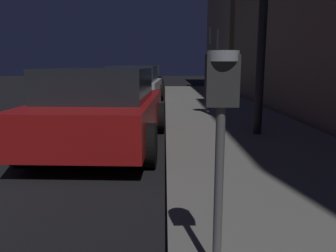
{
  "coord_description": "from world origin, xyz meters",
  "views": [
    {
      "loc": [
        3.98,
        -2.41,
        1.51
      ],
      "look_at": [
        4.01,
        0.76,
        0.91
      ],
      "focal_mm": 35.41,
      "sensor_mm": 36.0,
      "label": 1
    }
  ],
  "objects_px": {
    "car_silver": "(134,85)",
    "car_black": "(145,78)",
    "car_red": "(102,109)",
    "parking_meter": "(221,111)"
  },
  "relations": [
    {
      "from": "parking_meter",
      "to": "car_black",
      "type": "xyz_separation_m",
      "value": [
        -1.46,
        16.95,
        -0.51
      ]
    },
    {
      "from": "car_silver",
      "to": "car_black",
      "type": "xyz_separation_m",
      "value": [
        0.0,
        6.46,
        -0.0
      ]
    },
    {
      "from": "parking_meter",
      "to": "car_red",
      "type": "bearing_deg",
      "value": 110.02
    },
    {
      "from": "car_red",
      "to": "car_black",
      "type": "height_order",
      "value": "same"
    },
    {
      "from": "parking_meter",
      "to": "car_silver",
      "type": "xyz_separation_m",
      "value": [
        -1.46,
        10.49,
        -0.51
      ]
    },
    {
      "from": "car_black",
      "to": "parking_meter",
      "type": "bearing_deg",
      "value": -85.08
    },
    {
      "from": "car_silver",
      "to": "parking_meter",
      "type": "bearing_deg",
      "value": -82.07
    },
    {
      "from": "car_red",
      "to": "parking_meter",
      "type": "bearing_deg",
      "value": -69.98
    },
    {
      "from": "parking_meter",
      "to": "car_red",
      "type": "distance_m",
      "value": 4.3
    },
    {
      "from": "parking_meter",
      "to": "car_black",
      "type": "bearing_deg",
      "value": 94.92
    }
  ]
}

